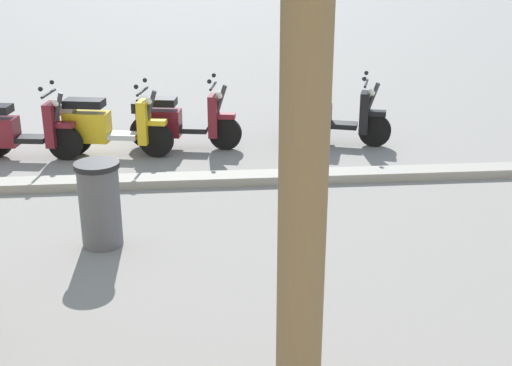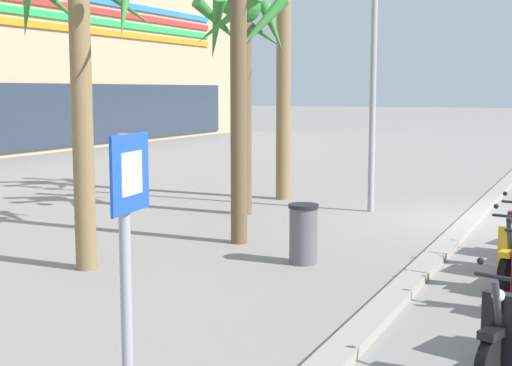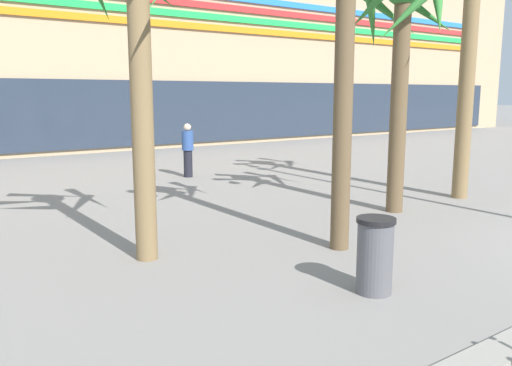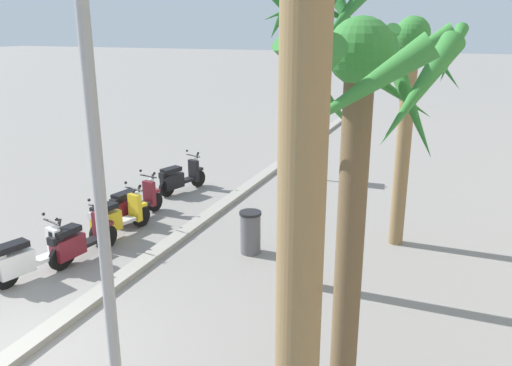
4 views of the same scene
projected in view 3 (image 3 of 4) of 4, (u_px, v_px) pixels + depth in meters
mall_facade_backdrop at (143, 12)px, 29.77m from camera, size 49.02×14.82×14.03m
palm_tree_near_sign at (401, 32)px, 10.43m from camera, size 2.10×2.18×4.88m
pedestrian_by_palm_tree at (188, 149)px, 15.45m from camera, size 0.34×0.34×1.58m
litter_bin at (375, 255)px, 6.45m from camera, size 0.48×0.48×0.95m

